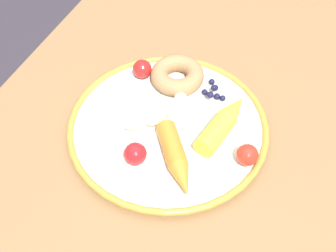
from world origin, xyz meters
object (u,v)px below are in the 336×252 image
(carrot_orange, at_px, (176,159))
(carrot_yellow, at_px, (223,123))
(plate, at_px, (168,127))
(tomato_mid, at_px, (135,154))
(donut, at_px, (177,75))
(blueberry_pile, at_px, (214,91))
(tomato_far, at_px, (247,156))
(banana, at_px, (152,114))
(tomato_near, at_px, (142,69))
(dining_table, at_px, (186,179))

(carrot_orange, height_order, carrot_yellow, carrot_yellow)
(plate, distance_m, tomato_mid, 0.09)
(donut, bearing_deg, blueberry_pile, -93.19)
(donut, bearing_deg, carrot_yellow, -122.52)
(tomato_mid, height_order, tomato_far, tomato_mid)
(banana, xyz_separation_m, carrot_yellow, (0.03, -0.12, 0.01))
(blueberry_pile, relative_size, tomato_near, 1.47)
(carrot_orange, xyz_separation_m, blueberry_pile, (0.17, 0.00, -0.01))
(carrot_yellow, xyz_separation_m, blueberry_pile, (0.07, 0.04, -0.01))
(tomato_near, bearing_deg, tomato_mid, -157.15)
(carrot_yellow, distance_m, tomato_far, 0.07)
(carrot_yellow, distance_m, tomato_mid, 0.16)
(carrot_orange, relative_size, tomato_near, 3.65)
(banana, bearing_deg, carrot_yellow, -77.25)
(carrot_orange, distance_m, tomato_mid, 0.06)
(dining_table, height_order, tomato_far, tomato_far)
(dining_table, height_order, blueberry_pile, blueberry_pile)
(donut, xyz_separation_m, blueberry_pile, (-0.00, -0.07, -0.01))
(tomato_far, bearing_deg, banana, 82.97)
(carrot_orange, bearing_deg, carrot_yellow, -23.26)
(carrot_orange, xyz_separation_m, tomato_near, (0.16, 0.14, 0.00))
(carrot_orange, distance_m, tomato_far, 0.11)
(banana, height_order, blueberry_pile, banana)
(carrot_orange, bearing_deg, tomato_near, 40.77)
(carrot_yellow, distance_m, donut, 0.14)
(dining_table, relative_size, blueberry_pile, 21.49)
(carrot_yellow, xyz_separation_m, tomato_near, (0.06, 0.18, -0.00))
(carrot_yellow, bearing_deg, donut, 57.48)
(donut, bearing_deg, plate, -164.91)
(blueberry_pile, bearing_deg, donut, 86.81)
(tomato_near, bearing_deg, dining_table, -128.08)
(plate, xyz_separation_m, carrot_orange, (-0.07, -0.04, 0.02))
(plate, xyz_separation_m, donut, (0.10, 0.03, 0.02))
(banana, height_order, carrot_yellow, carrot_yellow)
(banana, height_order, carrot_orange, carrot_orange)
(donut, bearing_deg, tomato_far, -125.29)
(carrot_orange, bearing_deg, tomato_far, -62.94)
(donut, distance_m, tomato_far, 0.21)
(plate, distance_m, banana, 0.03)
(dining_table, bearing_deg, banana, 75.09)
(plate, bearing_deg, tomato_far, -96.98)
(plate, xyz_separation_m, tomato_far, (-0.02, -0.14, 0.02))
(tomato_mid, bearing_deg, dining_table, -40.92)
(dining_table, bearing_deg, carrot_orange, -178.63)
(dining_table, xyz_separation_m, tomato_mid, (-0.07, 0.06, 0.13))
(carrot_yellow, height_order, tomato_far, same)
(carrot_orange, bearing_deg, plate, 33.17)
(plate, bearing_deg, banana, 82.73)
(plate, distance_m, carrot_yellow, 0.09)
(dining_table, relative_size, tomato_far, 31.06)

